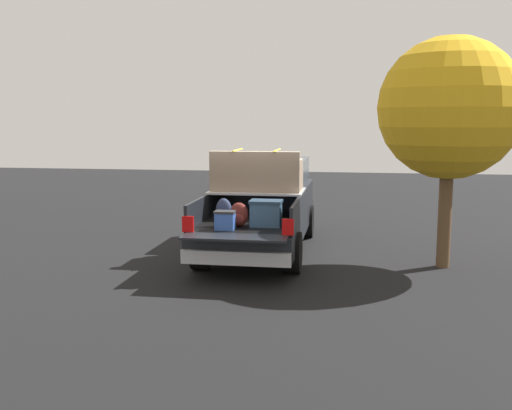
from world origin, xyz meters
name	(u,v)px	position (x,y,z in m)	size (l,w,h in m)	color
ground_plane	(260,251)	(0.00, 0.00, 0.00)	(40.00, 40.00, 0.00)	black
pickup_truck	(263,204)	(0.37, 0.00, 0.97)	(6.05, 2.06, 2.23)	black
tree_background	(450,109)	(-0.82, -3.72, 3.04)	(2.68, 2.68, 4.39)	brown
trash_can	(260,210)	(2.67, 0.41, 0.50)	(0.60, 0.60, 0.98)	#2D2D33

